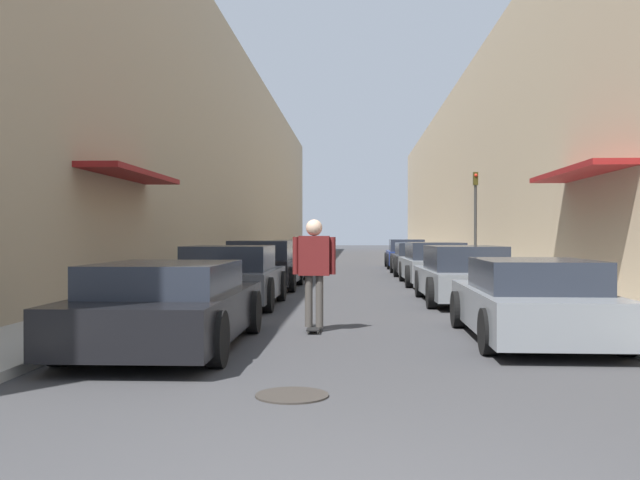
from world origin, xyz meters
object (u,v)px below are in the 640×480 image
object	(u,v)px
parked_car_left_0	(169,305)
parked_car_left_2	(264,265)
parked_car_right_1	(463,275)
skateboarder	(314,262)
parked_car_right_0	(531,301)
traffic_light	(475,212)
parked_car_left_1	(231,277)
parked_car_left_3	(282,261)
manhole_cover	(292,395)
parked_car_left_4	(294,256)
parked_car_right_2	(434,264)
parked_car_left_5	(304,253)
parked_car_right_3	(419,259)
parked_car_right_4	(406,254)

from	to	relation	value
parked_car_left_0	parked_car_left_2	xyz separation A→B (m)	(-0.11, 10.76, 0.08)
parked_car_left_0	parked_car_right_1	bearing A→B (deg)	53.53
parked_car_right_1	skateboarder	size ratio (longest dim) A/B	2.55
parked_car_right_0	traffic_light	size ratio (longest dim) A/B	1.22
parked_car_left_1	parked_car_left_3	bearing A→B (deg)	89.87
parked_car_right_0	manhole_cover	world-z (taller)	parked_car_right_0
parked_car_right_1	parked_car_left_2	bearing A→B (deg)	141.08
parked_car_left_3	parked_car_left_2	bearing A→B (deg)	-89.72
parked_car_right_1	manhole_cover	distance (m)	9.96
parked_car_left_4	parked_car_right_1	distance (m)	15.37
parked_car_left_2	parked_car_right_2	xyz separation A→B (m)	(5.05, 1.85, -0.03)
skateboarder	parked_car_left_5	bearing A→B (deg)	94.55
parked_car_left_2	parked_car_right_3	xyz separation A→B (m)	(5.06, 7.14, -0.05)
parked_car_right_3	parked_car_right_4	bearing A→B (deg)	90.87
traffic_light	parked_car_right_1	bearing A→B (deg)	-101.23
manhole_cover	parked_car_right_0	bearing A→B (deg)	49.78
parked_car_left_5	parked_car_right_3	distance (m)	10.45
parked_car_right_0	traffic_light	world-z (taller)	traffic_light
parked_car_left_1	traffic_light	size ratio (longest dim) A/B	1.11
parked_car_left_0	parked_car_left_3	bearing A→B (deg)	90.48
parked_car_left_1	parked_car_left_4	bearing A→B (deg)	90.03
parked_car_left_0	parked_car_right_1	distance (m)	8.31
parked_car_right_1	parked_car_right_3	size ratio (longest dim) A/B	1.03
parked_car_left_2	traffic_light	xyz separation A→B (m)	(6.77, 4.58, 1.67)
parked_car_left_3	manhole_cover	distance (m)	18.97
parked_car_right_3	parked_car_left_5	bearing A→B (deg)	119.16
parked_car_left_0	parked_car_right_3	size ratio (longest dim) A/B	1.06
parked_car_left_0	parked_car_left_2	world-z (taller)	parked_car_left_2
parked_car_right_0	parked_car_right_1	xyz separation A→B (m)	(-0.12, 5.75, 0.05)
parked_car_left_1	parked_car_left_5	xyz separation A→B (m)	(0.01, 21.38, 0.00)
parked_car_left_4	parked_car_left_5	distance (m)	5.85
parked_car_right_3	parked_car_left_2	bearing A→B (deg)	-125.31
parked_car_left_3	parked_car_right_3	world-z (taller)	parked_car_left_3
parked_car_left_0	parked_car_right_4	xyz separation A→B (m)	(4.86, 23.69, 0.06)
parked_car_right_1	manhole_cover	bearing A→B (deg)	-107.70
parked_car_right_4	parked_car_right_2	bearing A→B (deg)	-89.60
parked_car_left_1	parked_car_right_1	size ratio (longest dim) A/B	0.88
parked_car_right_4	traffic_light	size ratio (longest dim) A/B	1.18
parked_car_left_1	parked_car_right_4	xyz separation A→B (m)	(5.02, 18.04, 0.01)
parked_car_left_3	parked_car_right_1	bearing A→B (deg)	-61.58
parked_car_right_2	parked_car_left_5	bearing A→B (deg)	109.43
parked_car_right_2	manhole_cover	bearing A→B (deg)	-101.09
parked_car_left_0	parked_car_left_5	xyz separation A→B (m)	(-0.15, 27.03, 0.05)
parked_car_right_0	parked_car_right_3	world-z (taller)	parked_car_right_3
parked_car_right_2	parked_car_left_3	bearing A→B (deg)	145.78
traffic_light	parked_car_left_3	bearing A→B (deg)	173.97
skateboarder	manhole_cover	xyz separation A→B (m)	(0.05, -4.52, -1.09)
parked_car_right_1	manhole_cover	world-z (taller)	parked_car_right_1
parked_car_right_1	parked_car_right_4	world-z (taller)	parked_car_right_4
parked_car_left_5	traffic_light	size ratio (longest dim) A/B	1.25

